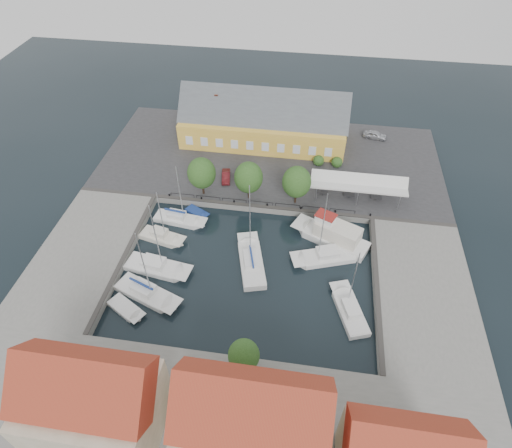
{
  "coord_description": "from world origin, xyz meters",
  "views": [
    {
      "loc": [
        6.4,
        -36.6,
        43.02
      ],
      "look_at": [
        0.0,
        6.0,
        1.5
      ],
      "focal_mm": 30.0,
      "sensor_mm": 36.0,
      "label": 1
    }
  ],
  "objects": [
    {
      "name": "ground",
      "position": [
        0.0,
        0.0,
        0.0
      ],
      "size": [
        140.0,
        140.0,
        0.0
      ],
      "primitive_type": "plane",
      "color": "black",
      "rests_on": "ground"
    },
    {
      "name": "north_quay",
      "position": [
        0.0,
        23.0,
        0.5
      ],
      "size": [
        56.0,
        26.0,
        1.0
      ],
      "primitive_type": "cube",
      "color": "#2D2D30",
      "rests_on": "ground"
    },
    {
      "name": "west_quay",
      "position": [
        -22.0,
        -2.0,
        0.5
      ],
      "size": [
        12.0,
        24.0,
        1.0
      ],
      "primitive_type": "cube",
      "color": "slate",
      "rests_on": "ground"
    },
    {
      "name": "east_quay",
      "position": [
        22.0,
        -2.0,
        0.5
      ],
      "size": [
        12.0,
        24.0,
        1.0
      ],
      "primitive_type": "cube",
      "color": "slate",
      "rests_on": "ground"
    },
    {
      "name": "south_bank",
      "position": [
        0.0,
        -21.0,
        0.5
      ],
      "size": [
        56.0,
        14.0,
        1.0
      ],
      "primitive_type": "cube",
      "color": "slate",
      "rests_on": "ground"
    },
    {
      "name": "quay_edge_fittings",
      "position": [
        0.02,
        4.75,
        1.06
      ],
      "size": [
        56.0,
        24.72,
        0.4
      ],
      "color": "#383533",
      "rests_on": "north_quay"
    },
    {
      "name": "warehouse",
      "position": [
        -2.6,
        28.36,
        4.43
      ],
      "size": [
        28.56,
        14.0,
        9.55
      ],
      "color": "gold",
      "rests_on": "north_quay"
    },
    {
      "name": "tent_canopy",
      "position": [
        14.0,
        14.5,
        3.68
      ],
      "size": [
        14.0,
        4.0,
        2.83
      ],
      "color": "silver",
      "rests_on": "north_quay"
    },
    {
      "name": "quay_trees",
      "position": [
        -2.0,
        12.0,
        4.88
      ],
      "size": [
        18.2,
        4.2,
        6.3
      ],
      "color": "black",
      "rests_on": "north_quay"
    },
    {
      "name": "car_silver",
      "position": [
        17.59,
        31.59,
        1.7
      ],
      "size": [
        4.34,
        2.37,
        1.4
      ],
      "primitive_type": "imported",
      "rotation": [
        0.0,
        0.0,
        1.39
      ],
      "color": "#B8BAC0",
      "rests_on": "north_quay"
    },
    {
      "name": "car_red",
      "position": [
        -6.29,
        15.92,
        1.6
      ],
      "size": [
        1.87,
        3.8,
        1.2
      ],
      "primitive_type": "imported",
      "rotation": [
        0.0,
        0.0,
        0.17
      ],
      "color": "#581418",
      "rests_on": "north_quay"
    },
    {
      "name": "center_sailboat",
      "position": [
        0.29,
        -0.12,
        0.36
      ],
      "size": [
        5.3,
        9.9,
        13.11
      ],
      "color": "silver",
      "rests_on": "ground"
    },
    {
      "name": "trawler",
      "position": [
        10.78,
        5.74,
        1.02
      ],
      "size": [
        11.26,
        7.51,
        5.0
      ],
      "color": "silver",
      "rests_on": "ground"
    },
    {
      "name": "east_boat_a",
      "position": [
        9.77,
        2.24,
        0.26
      ],
      "size": [
        8.89,
        5.45,
        12.05
      ],
      "color": "silver",
      "rests_on": "ground"
    },
    {
      "name": "east_boat_c",
      "position": [
        13.02,
        -5.83,
        0.26
      ],
      "size": [
        4.97,
        8.22,
        10.24
      ],
      "color": "silver",
      "rests_on": "ground"
    },
    {
      "name": "west_boat_a",
      "position": [
        -11.38,
        6.45,
        0.27
      ],
      "size": [
        8.06,
        3.19,
        10.52
      ],
      "color": "silver",
      "rests_on": "ground"
    },
    {
      "name": "west_boat_b",
      "position": [
        -12.79,
        2.6,
        0.26
      ],
      "size": [
        6.81,
        3.65,
        9.21
      ],
      "color": "beige",
      "rests_on": "ground"
    },
    {
      "name": "west_boat_c",
      "position": [
        -11.73,
        -2.8,
        0.26
      ],
      "size": [
        9.16,
        4.1,
        11.91
      ],
      "color": "silver",
      "rests_on": "ground"
    },
    {
      "name": "west_boat_d",
      "position": [
        -11.65,
        -7.02,
        0.27
      ],
      "size": [
        9.2,
        5.65,
        11.89
      ],
      "color": "silver",
      "rests_on": "ground"
    },
    {
      "name": "launch_sw",
      "position": [
        -13.42,
        -9.49,
        0.09
      ],
      "size": [
        5.35,
        4.18,
        0.98
      ],
      "color": "silver",
      "rests_on": "ground"
    },
    {
      "name": "launch_nw",
      "position": [
        -9.25,
        8.46,
        0.09
      ],
      "size": [
        4.04,
        3.15,
        0.88
      ],
      "color": "navy",
      "rests_on": "ground"
    },
    {
      "name": "townhouses",
      "position": [
        1.93,
        -23.24,
        5.82
      ],
      "size": [
        36.3,
        8.5,
        12.0
      ],
      "color": "beige",
      "rests_on": "south_bank"
    }
  ]
}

